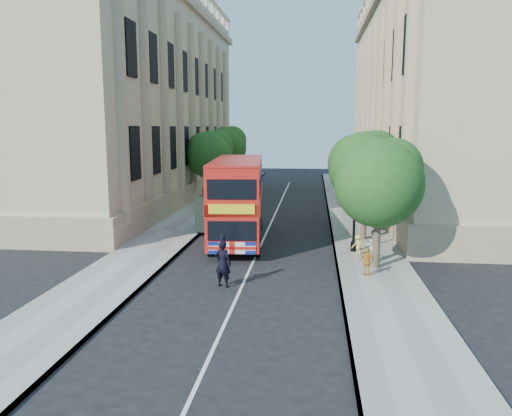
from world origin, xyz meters
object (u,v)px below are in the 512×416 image
(double_decker_bus, at_px, (238,197))
(woman_pedestrian, at_px, (373,246))
(police_constable, at_px, (223,264))
(lamp_post, at_px, (355,206))
(box_van, at_px, (222,209))

(double_decker_bus, relative_size, woman_pedestrian, 6.66)
(police_constable, bearing_deg, lamp_post, -116.22)
(double_decker_bus, distance_m, box_van, 3.48)
(double_decker_bus, height_order, police_constable, double_decker_bus)
(police_constable, xyz_separation_m, woman_pedestrian, (6.54, 4.34, -0.09))
(woman_pedestrian, bearing_deg, double_decker_bus, -27.00)
(lamp_post, xyz_separation_m, double_decker_bus, (-6.44, 2.23, 0.05))
(lamp_post, distance_m, police_constable, 8.62)
(double_decker_bus, height_order, box_van, double_decker_bus)
(double_decker_bus, distance_m, police_constable, 8.62)
(box_van, xyz_separation_m, police_constable, (2.14, -11.37, -0.39))
(double_decker_bus, xyz_separation_m, box_van, (-1.47, 2.92, -1.19))
(police_constable, relative_size, woman_pedestrian, 1.28)
(lamp_post, height_order, police_constable, lamp_post)
(double_decker_bus, bearing_deg, box_van, 111.46)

